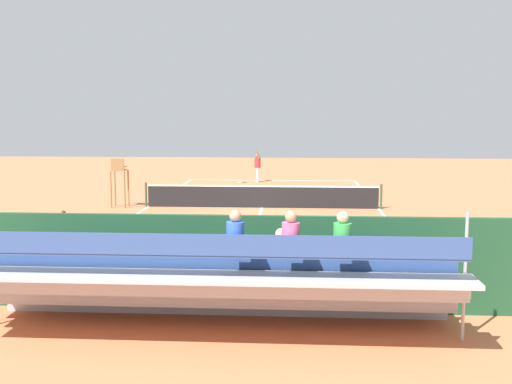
{
  "coord_description": "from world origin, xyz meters",
  "views": [
    {
      "loc": [
        -1.48,
        26.49,
        4.09
      ],
      "look_at": [
        0.0,
        4.0,
        1.2
      ],
      "focal_mm": 43.45,
      "sensor_mm": 36.0,
      "label": 1
    }
  ],
  "objects_px": {
    "tennis_net": "(262,196)",
    "courtside_bench": "(382,277)",
    "tennis_player": "(258,165)",
    "tennis_ball_near": "(248,184)",
    "equipment_bag": "(301,294)",
    "bleacher_stand": "(223,283)",
    "tennis_ball_far": "(269,183)",
    "umpire_chair": "(119,177)",
    "tennis_racket": "(240,182)",
    "line_judge": "(58,252)"
  },
  "relations": [
    {
      "from": "tennis_net",
      "to": "umpire_chair",
      "type": "distance_m",
      "value": 6.26
    },
    {
      "from": "tennis_ball_far",
      "to": "line_judge",
      "type": "relative_size",
      "value": 0.03
    },
    {
      "from": "tennis_ball_near",
      "to": "line_judge",
      "type": "bearing_deg",
      "value": 83.51
    },
    {
      "from": "equipment_bag",
      "to": "tennis_racket",
      "type": "distance_m",
      "value": 23.27
    },
    {
      "from": "umpire_chair",
      "to": "line_judge",
      "type": "bearing_deg",
      "value": 100.4
    },
    {
      "from": "tennis_net",
      "to": "line_judge",
      "type": "xyz_separation_m",
      "value": [
        3.8,
        13.36,
        0.51
      ]
    },
    {
      "from": "equipment_bag",
      "to": "tennis_racket",
      "type": "xyz_separation_m",
      "value": [
        3.44,
        -23.02,
        -0.16
      ]
    },
    {
      "from": "tennis_net",
      "to": "tennis_player",
      "type": "relative_size",
      "value": 5.35
    },
    {
      "from": "bleacher_stand",
      "to": "tennis_player",
      "type": "distance_m",
      "value": 25.46
    },
    {
      "from": "equipment_bag",
      "to": "tennis_ball_near",
      "type": "bearing_deg",
      "value": -82.52
    },
    {
      "from": "tennis_player",
      "to": "tennis_ball_near",
      "type": "bearing_deg",
      "value": 72.48
    },
    {
      "from": "courtside_bench",
      "to": "tennis_racket",
      "type": "xyz_separation_m",
      "value": [
        5.2,
        -22.89,
        -0.54
      ]
    },
    {
      "from": "umpire_chair",
      "to": "tennis_ball_far",
      "type": "relative_size",
      "value": 32.42
    },
    {
      "from": "courtside_bench",
      "to": "equipment_bag",
      "type": "xyz_separation_m",
      "value": [
        1.76,
        0.13,
        -0.38
      ]
    },
    {
      "from": "courtside_bench",
      "to": "line_judge",
      "type": "bearing_deg",
      "value": 0.72
    },
    {
      "from": "tennis_net",
      "to": "tennis_ball_near",
      "type": "xyz_separation_m",
      "value": [
        1.29,
        -8.64,
        -0.47
      ]
    },
    {
      "from": "tennis_player",
      "to": "tennis_ball_near",
      "type": "height_order",
      "value": "tennis_player"
    },
    {
      "from": "tennis_net",
      "to": "courtside_bench",
      "type": "distance_m",
      "value": 13.69
    },
    {
      "from": "bleacher_stand",
      "to": "tennis_racket",
      "type": "bearing_deg",
      "value": -85.5
    },
    {
      "from": "umpire_chair",
      "to": "tennis_player",
      "type": "bearing_deg",
      "value": -117.4
    },
    {
      "from": "tennis_ball_near",
      "to": "tennis_player",
      "type": "bearing_deg",
      "value": -107.52
    },
    {
      "from": "tennis_net",
      "to": "tennis_racket",
      "type": "bearing_deg",
      "value": -79.16
    },
    {
      "from": "umpire_chair",
      "to": "bleacher_stand",
      "type": "bearing_deg",
      "value": 112.73
    },
    {
      "from": "tennis_net",
      "to": "equipment_bag",
      "type": "height_order",
      "value": "tennis_net"
    },
    {
      "from": "tennis_ball_far",
      "to": "tennis_ball_near",
      "type": "bearing_deg",
      "value": 34.76
    },
    {
      "from": "equipment_bag",
      "to": "bleacher_stand",
      "type": "bearing_deg",
      "value": 53.04
    },
    {
      "from": "bleacher_stand",
      "to": "umpire_chair",
      "type": "relative_size",
      "value": 4.23
    },
    {
      "from": "bleacher_stand",
      "to": "umpire_chair",
      "type": "height_order",
      "value": "bleacher_stand"
    },
    {
      "from": "equipment_bag",
      "to": "tennis_ball_far",
      "type": "distance_m",
      "value": 22.92
    },
    {
      "from": "bleacher_stand",
      "to": "umpire_chair",
      "type": "xyz_separation_m",
      "value": [
        6.32,
        -15.1,
        0.36
      ]
    },
    {
      "from": "tennis_net",
      "to": "line_judge",
      "type": "height_order",
      "value": "line_judge"
    },
    {
      "from": "tennis_racket",
      "to": "tennis_ball_near",
      "type": "height_order",
      "value": "tennis_ball_near"
    },
    {
      "from": "umpire_chair",
      "to": "tennis_ball_near",
      "type": "height_order",
      "value": "umpire_chair"
    },
    {
      "from": "tennis_net",
      "to": "tennis_ball_near",
      "type": "distance_m",
      "value": 8.75
    },
    {
      "from": "tennis_net",
      "to": "bleacher_stand",
      "type": "height_order",
      "value": "bleacher_stand"
    },
    {
      "from": "bleacher_stand",
      "to": "tennis_ball_near",
      "type": "distance_m",
      "value": 24.06
    },
    {
      "from": "tennis_net",
      "to": "bleacher_stand",
      "type": "xyz_separation_m",
      "value": [
        -0.12,
        15.36,
        0.45
      ]
    },
    {
      "from": "tennis_player",
      "to": "tennis_ball_near",
      "type": "distance_m",
      "value": 1.8
    },
    {
      "from": "courtside_bench",
      "to": "tennis_player",
      "type": "height_order",
      "value": "tennis_player"
    },
    {
      "from": "courtside_bench",
      "to": "tennis_ball_near",
      "type": "bearing_deg",
      "value": -78.02
    },
    {
      "from": "bleacher_stand",
      "to": "tennis_player",
      "type": "bearing_deg",
      "value": -87.83
    },
    {
      "from": "bleacher_stand",
      "to": "courtside_bench",
      "type": "distance_m",
      "value": 3.87
    },
    {
      "from": "tennis_player",
      "to": "courtside_bench",
      "type": "bearing_deg",
      "value": 100.19
    },
    {
      "from": "bleacher_stand",
      "to": "tennis_ball_near",
      "type": "bearing_deg",
      "value": -86.62
    },
    {
      "from": "line_judge",
      "to": "bleacher_stand",
      "type": "bearing_deg",
      "value": 152.97
    },
    {
      "from": "courtside_bench",
      "to": "tennis_player",
      "type": "distance_m",
      "value": 23.73
    },
    {
      "from": "courtside_bench",
      "to": "tennis_ball_near",
      "type": "relative_size",
      "value": 27.27
    },
    {
      "from": "tennis_net",
      "to": "tennis_ball_far",
      "type": "distance_m",
      "value": 9.47
    },
    {
      "from": "tennis_player",
      "to": "tennis_ball_far",
      "type": "xyz_separation_m",
      "value": [
        -0.72,
        0.62,
        -0.98
      ]
    },
    {
      "from": "umpire_chair",
      "to": "equipment_bag",
      "type": "height_order",
      "value": "umpire_chair"
    }
  ]
}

